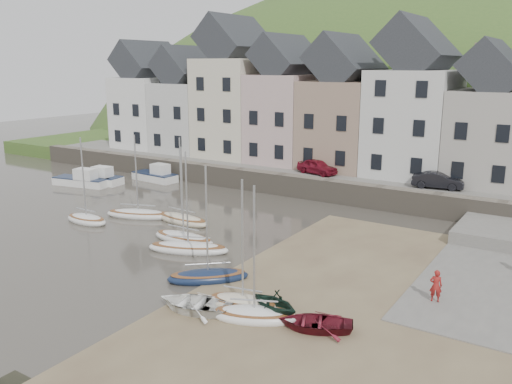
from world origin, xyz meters
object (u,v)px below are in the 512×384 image
Objects in this scene: rowboat_white at (194,303)px; car_left at (317,167)px; sailboat_0 at (138,214)px; person_red at (436,286)px; rowboat_green at (274,302)px; car_right at (438,180)px; rowboat_red at (315,322)px.

car_left reaches higher than rowboat_white.
person_red is at bearing -7.61° from sailboat_0.
person_red is (5.65, 5.28, 0.18)m from rowboat_green.
car_right reaches higher than rowboat_white.
car_left is 0.99× the size of car_right.
rowboat_red is 25.45m from car_left.
rowboat_white is at bearing -53.01° from rowboat_green.
rowboat_green reaches higher than rowboat_white.
person_red is at bearing -174.57° from car_right.
rowboat_red is at bearing 39.67° from person_red.
rowboat_red is (2.08, -0.10, -0.34)m from rowboat_green.
car_right is (1.24, 22.67, 1.51)m from rowboat_green.
car_right is (10.37, 0.00, -0.01)m from car_left.
car_left is at bearing -145.05° from rowboat_green.
rowboat_white is 0.91× the size of car_left.
rowboat_green is 0.66× the size of car_left.
rowboat_white is at bearing -98.42° from rowboat_red.
rowboat_green is 1.60× the size of person_red.
sailboat_0 is at bearing -136.88° from rowboat_red.
car_right is at bearing -76.29° from car_left.
car_right is (4.59, 24.16, 1.82)m from rowboat_white.
sailboat_0 is 1.82× the size of rowboat_white.
car_right is at bearing 39.06° from sailboat_0.
sailboat_0 reaches higher than rowboat_green.
car_left reaches higher than rowboat_green.
car_right reaches higher than rowboat_red.
rowboat_white reaches higher than rowboat_red.
rowboat_green is at bearing 101.76° from rowboat_white.
car_left is at bearing 81.19° from car_right.
rowboat_red is at bearing 100.16° from rowboat_green.
rowboat_red is 2.00× the size of person_red.
car_left is (-14.78, 17.39, 1.35)m from person_red.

